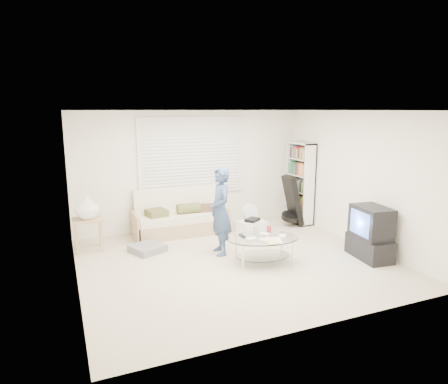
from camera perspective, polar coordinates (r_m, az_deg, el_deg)
name	(u,v)px	position (r m, az deg, el deg)	size (l,w,h in m)	color
ground	(235,261)	(6.83, 1.62, -9.89)	(5.00, 5.00, 0.00)	#B5A38D
room_shell	(224,162)	(6.85, 0.05, 4.28)	(5.02, 4.52, 2.51)	white
window_blinds	(193,156)	(8.46, -4.48, 5.13)	(2.32, 0.08, 1.62)	silver
futon_sofa	(180,219)	(8.27, -6.26, -3.85)	(1.91, 0.77, 0.93)	tan
grey_floor_pillow	(148,248)	(7.39, -10.87, -7.91)	(0.53, 0.53, 0.12)	slate
side_table	(87,209)	(7.52, -18.98, -2.32)	(0.53, 0.42, 1.04)	tan
bookshelf	(300,183)	(9.08, 10.77, 1.26)	(0.28, 0.76, 1.80)	white
guitar_case	(292,204)	(8.83, 9.72, -1.71)	(0.43, 0.41, 1.10)	black
floor_fan	(250,215)	(8.41, 3.72, -3.28)	(0.36, 0.24, 0.59)	white
storage_bin	(252,228)	(8.10, 4.05, -5.17)	(0.57, 0.44, 0.37)	white
tv_unit	(370,233)	(7.28, 20.19, -5.57)	(0.55, 0.88, 0.91)	black
coffee_table	(264,242)	(6.67, 5.70, -7.18)	(1.32, 0.97, 0.57)	silver
standing_person	(220,211)	(6.96, -0.53, -2.75)	(0.57, 0.37, 1.55)	navy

